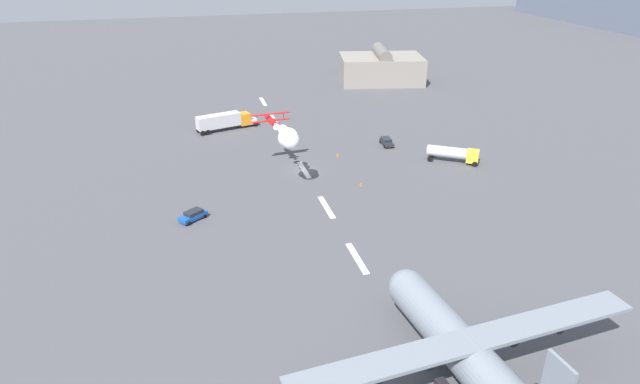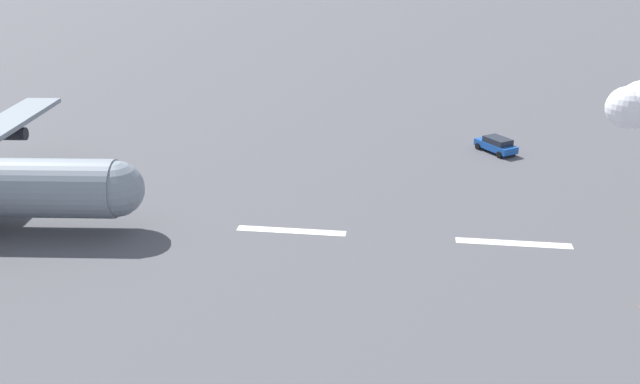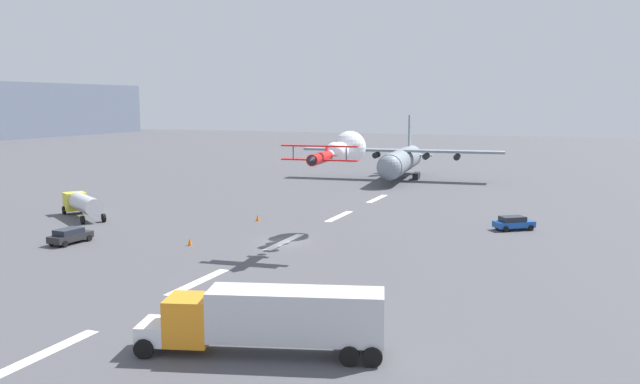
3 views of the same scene
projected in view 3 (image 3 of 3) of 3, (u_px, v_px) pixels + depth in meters
name	position (u px, v px, depth m)	size (l,w,h in m)	color
ground_plane	(284.00, 242.00, 65.29)	(440.00, 440.00, 0.00)	#4C4C51
runway_stripe_1	(43.00, 354.00, 36.23)	(8.00, 0.90, 0.01)	white
runway_stripe_2	(198.00, 282.00, 50.76)	(8.00, 0.90, 0.01)	white
runway_stripe_3	(284.00, 242.00, 65.29)	(8.00, 0.90, 0.01)	white
runway_stripe_4	(339.00, 216.00, 79.82)	(8.00, 0.90, 0.01)	white
runway_stripe_5	(377.00, 199.00, 94.35)	(8.00, 0.90, 0.01)	white
cargo_transport_plane	(400.00, 161.00, 116.23)	(26.46, 36.11, 11.45)	gray
stunt_biplane_red	(346.00, 149.00, 68.07)	(16.83, 7.14, 3.41)	red
semi_truck_orange	(270.00, 317.00, 35.95)	(6.59, 13.80, 3.70)	silver
fuel_tanker_truck	(83.00, 204.00, 78.49)	(7.33, 9.36, 2.90)	yellow
followme_car_yellow	(514.00, 223.00, 71.25)	(4.02, 4.56, 1.52)	#194CA5
airport_staff_sedan	(70.00, 235.00, 64.42)	(4.54, 2.26, 1.52)	#262628
traffic_cone_near	(190.00, 242.00, 63.59)	(0.44, 0.44, 0.75)	orange
traffic_cone_far	(258.00, 218.00, 76.78)	(0.44, 0.44, 0.75)	orange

